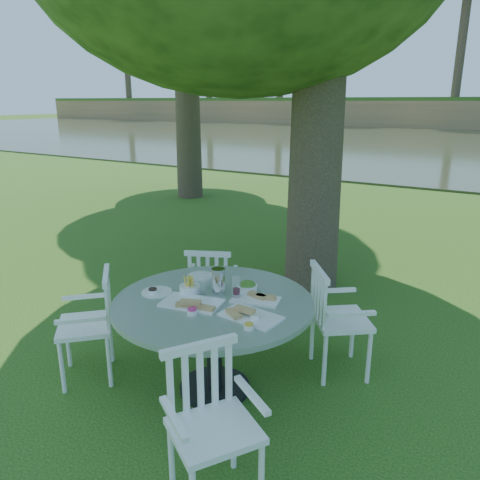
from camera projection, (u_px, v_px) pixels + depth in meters
name	position (u px, v px, depth m)	size (l,w,h in m)	color
ground	(230.00, 322.00, 4.88)	(140.00, 140.00, 0.00)	#1C430D
table	(214.00, 316.00, 3.57)	(1.52, 1.52, 0.78)	black
chair_ne	(331.00, 313.00, 3.86)	(0.63, 0.64, 0.93)	white
chair_nw	(210.00, 284.00, 4.56)	(0.57, 0.56, 0.87)	white
chair_sw	(96.00, 317.00, 3.81)	(0.62, 0.62, 0.90)	white
chair_se	(208.00, 411.00, 2.65)	(0.61, 0.62, 0.91)	white
tableware	(216.00, 294.00, 3.56)	(1.19, 0.78, 0.21)	white
river	(474.00, 146.00, 23.70)	(100.00, 28.00, 0.12)	#303720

